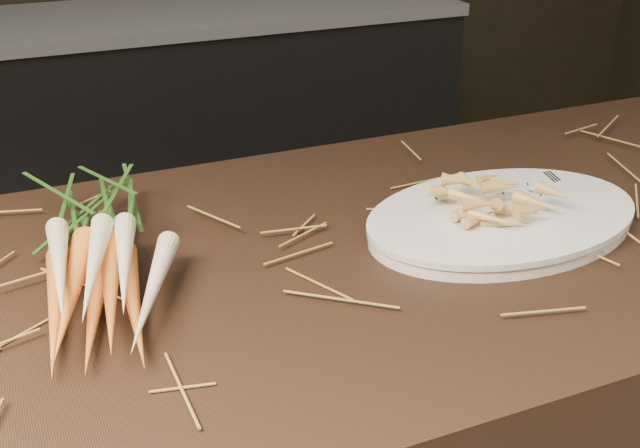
{
  "coord_description": "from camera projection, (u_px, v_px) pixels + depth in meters",
  "views": [
    {
      "loc": [
        -0.39,
        -0.51,
        1.37
      ],
      "look_at": [
        -0.05,
        0.26,
        0.96
      ],
      "focal_mm": 45.0,
      "sensor_mm": 36.0,
      "label": 1
    }
  ],
  "objects": [
    {
      "name": "back_counter",
      "position": [
        197.0,
        127.0,
        2.88
      ],
      "size": [
        1.82,
        0.62,
        0.84
      ],
      "color": "black",
      "rests_on": "ground"
    },
    {
      "name": "straw_bedding",
      "position": [
        348.0,
        241.0,
        1.01
      ],
      "size": [
        1.4,
        0.6,
        0.02
      ],
      "primitive_type": null,
      "color": "olive",
      "rests_on": "main_counter"
    },
    {
      "name": "root_veg_bunch",
      "position": [
        100.0,
        235.0,
        0.95
      ],
      "size": [
        0.22,
        0.47,
        0.08
      ],
      "rotation": [
        0.0,
        0.0,
        -0.22
      ],
      "color": "orange",
      "rests_on": "main_counter"
    },
    {
      "name": "serving_platter",
      "position": [
        502.0,
        221.0,
        1.06
      ],
      "size": [
        0.41,
        0.29,
        0.02
      ],
      "primitive_type": null,
      "rotation": [
        0.0,
        0.0,
        0.09
      ],
      "color": "white",
      "rests_on": "main_counter"
    },
    {
      "name": "roasted_veg_heap",
      "position": [
        505.0,
        199.0,
        1.04
      ],
      "size": [
        0.2,
        0.15,
        0.04
      ],
      "primitive_type": null,
      "rotation": [
        0.0,
        0.0,
        0.09
      ],
      "color": "#BC8C43",
      "rests_on": "serving_platter"
    },
    {
      "name": "serving_fork",
      "position": [
        589.0,
        197.0,
        1.1
      ],
      "size": [
        0.04,
        0.14,
        0.0
      ],
      "primitive_type": "cube",
      "rotation": [
        0.0,
        0.0,
        -0.22
      ],
      "color": "silver",
      "rests_on": "serving_platter"
    }
  ]
}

